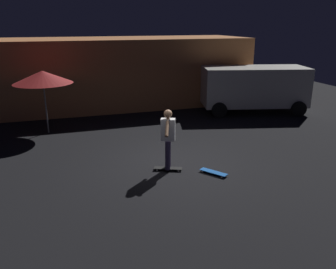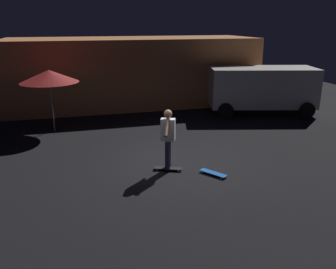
{
  "view_description": "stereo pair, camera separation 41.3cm",
  "coord_description": "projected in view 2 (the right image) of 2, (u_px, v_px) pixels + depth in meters",
  "views": [
    {
      "loc": [
        -2.96,
        -8.85,
        3.96
      ],
      "look_at": [
        -0.25,
        -0.32,
        1.05
      ],
      "focal_mm": 37.24,
      "sensor_mm": 36.0,
      "label": 1
    },
    {
      "loc": [
        -2.56,
        -8.96,
        3.96
      ],
      "look_at": [
        -0.25,
        -0.32,
        1.05
      ],
      "focal_mm": 37.24,
      "sensor_mm": 36.0,
      "label": 2
    }
  ],
  "objects": [
    {
      "name": "parked_van",
      "position": [
        262.0,
        87.0,
        15.59
      ],
      "size": [
        4.92,
        3.14,
        2.03
      ],
      "color": "silver",
      "rests_on": "ground_plane"
    },
    {
      "name": "ground_plane",
      "position": [
        174.0,
        165.0,
        10.09
      ],
      "size": [
        28.0,
        28.0,
        0.0
      ],
      "primitive_type": "plane",
      "color": "black"
    },
    {
      "name": "patio_umbrella",
      "position": [
        49.0,
        76.0,
        12.6
      ],
      "size": [
        2.1,
        2.1,
        2.3
      ],
      "color": "slate",
      "rests_on": "ground_plane"
    },
    {
      "name": "skateboard_spare",
      "position": [
        213.0,
        173.0,
        9.41
      ],
      "size": [
        0.62,
        0.75,
        0.07
      ],
      "color": "#1959B2",
      "rests_on": "ground_plane"
    },
    {
      "name": "skater",
      "position": [
        168.0,
        135.0,
        9.41
      ],
      "size": [
        0.46,
        0.94,
        1.67
      ],
      "color": "#382D4C",
      "rests_on": "skateboard_ridden"
    },
    {
      "name": "skateboard_ridden",
      "position": [
        168.0,
        168.0,
        9.72
      ],
      "size": [
        0.8,
        0.48,
        0.07
      ],
      "color": "black",
      "rests_on": "ground_plane"
    },
    {
      "name": "low_building",
      "position": [
        133.0,
        71.0,
        17.3
      ],
      "size": [
        11.9,
        4.09,
        3.21
      ],
      "color": "#C67A47",
      "rests_on": "ground_plane"
    }
  ]
}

